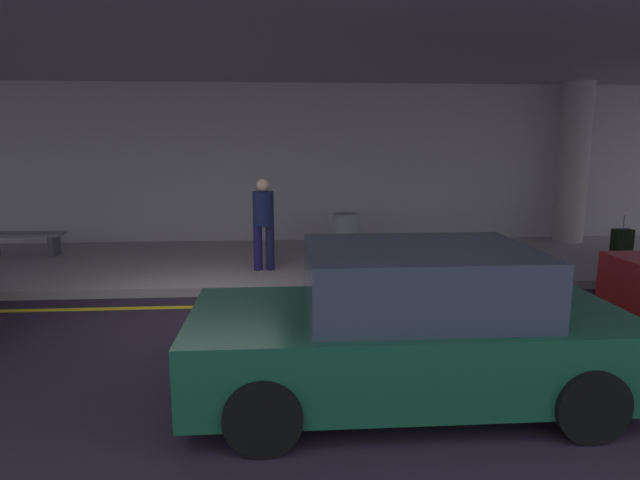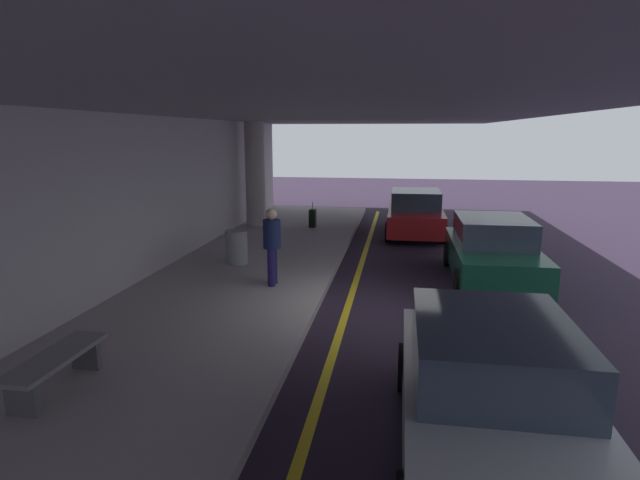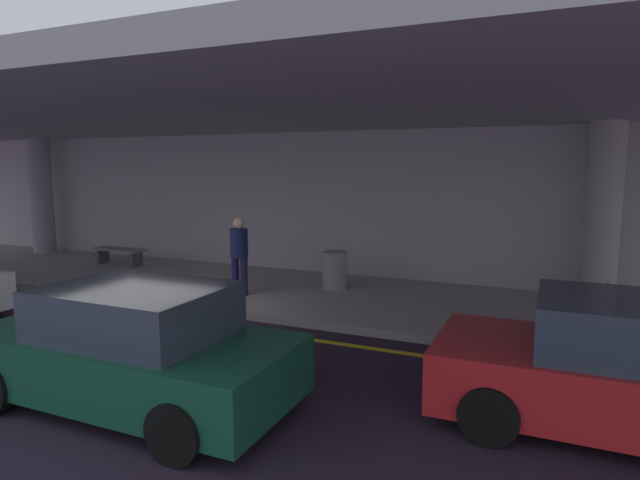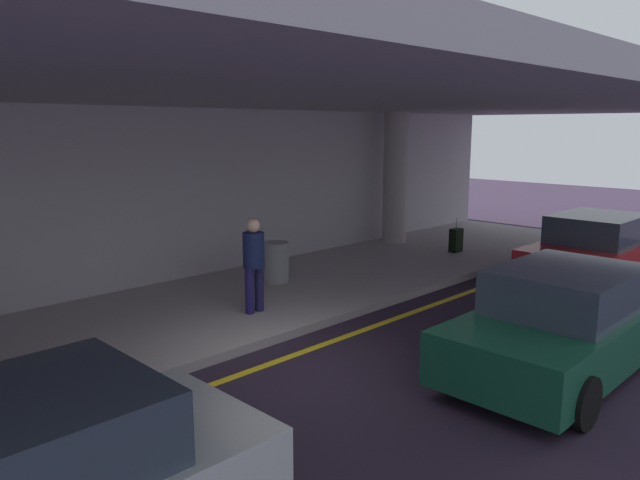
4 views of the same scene
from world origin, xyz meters
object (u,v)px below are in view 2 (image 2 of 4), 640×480
Objects in this scene: car_red at (415,214)px; car_silver at (490,394)px; bench_metal at (56,364)px; trash_bin_steel at (237,247)px; traveler_with_luggage at (272,242)px; car_dark_green at (492,252)px; suitcase_upright_primary at (313,218)px; support_column_left_mid at (255,174)px.

car_red is 12.34m from car_silver.
trash_bin_steel is at bearing -1.98° from bench_metal.
trash_bin_steel reaches higher than bench_metal.
car_silver reaches higher than trash_bin_steel.
car_red is at bearing 6.87° from traveler_with_luggage.
car_silver is 6.49m from traveler_with_luggage.
suitcase_upright_primary is (5.51, 5.18, -0.25)m from car_dark_green.
car_red reaches higher than suitcase_upright_primary.
car_red is 4.56× the size of suitcase_upright_primary.
trash_bin_steel is at bearing 138.76° from car_red.
car_silver is at bearing -93.54° from bench_metal.
car_red is 1.00× the size of car_silver.
traveler_with_luggage is 7.09m from suitcase_upright_primary.
support_column_left_mid is 9.18m from car_dark_green.
car_dark_green is 2.44× the size of traveler_with_luggage.
bench_metal is 1.88× the size of trash_bin_steel.
traveler_with_luggage reaches higher than trash_bin_steel.
suitcase_upright_primary is (-0.00, -2.06, -1.51)m from support_column_left_mid.
car_silver is at bearing 167.79° from car_dark_green.
car_dark_green is (6.86, -1.14, 0.00)m from car_silver.
suitcase_upright_primary is at bearing -10.70° from trash_bin_steel.
car_dark_green is 2.56× the size of bench_metal.
bench_metal is at bearing -176.16° from support_column_left_mid.
car_dark_green is (-5.51, -7.23, -1.26)m from support_column_left_mid.
car_red and car_silver have the same top height.
car_dark_green is (-5.48, -1.63, 0.00)m from car_red.
car_dark_green is at bearing -44.52° from bench_metal.
car_dark_green is 5.10m from traveler_with_luggage.
car_red is 5.71m from car_dark_green.
suitcase_upright_primary is at bearing 88.74° from car_red.
car_dark_green is at bearing -164.21° from car_red.
bench_metal is (-12.01, 4.80, -0.21)m from car_red.
suitcase_upright_primary is 12.10m from bench_metal.
traveler_with_luggage is 1.87× the size of suitcase_upright_primary.
car_dark_green is at bearing -91.16° from trash_bin_steel.
car_silver is 2.56× the size of bench_metal.
suitcase_upright_primary is at bearing -5.91° from bench_metal.
car_red reaches higher than bench_metal.
car_silver is 2.44× the size of traveler_with_luggage.
car_dark_green is 4.56× the size of suitcase_upright_primary.
traveler_with_luggage reaches higher than car_dark_green.
trash_bin_steel is (6.98, 5.06, -0.14)m from car_silver.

